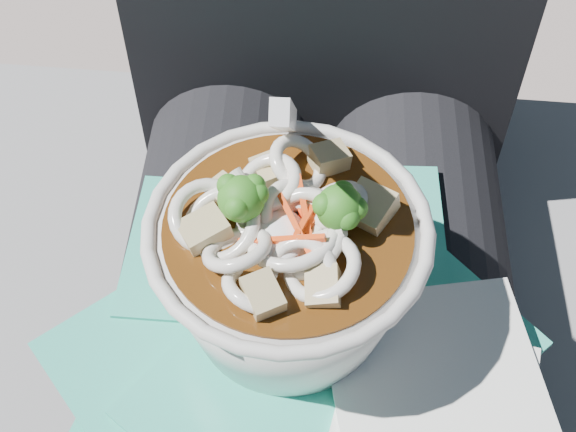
# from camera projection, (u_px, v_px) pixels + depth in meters

# --- Properties ---
(stone_ledge) EXTENTS (1.02, 0.54, 0.48)m
(stone_ledge) POSITION_uv_depth(u_px,v_px,m) (310.00, 375.00, 0.97)
(stone_ledge) COLOR slate
(stone_ledge) RESTS_ON ground
(lap) EXTENTS (0.33, 0.48, 0.16)m
(lap) POSITION_uv_depth(u_px,v_px,m) (312.00, 365.00, 0.63)
(lap) COLOR black
(lap) RESTS_ON stone_ledge
(person_body) EXTENTS (0.34, 0.94, 1.03)m
(person_body) POSITION_uv_depth(u_px,v_px,m) (317.00, 256.00, 0.67)
(person_body) COLOR black
(person_body) RESTS_ON ground
(plastic_bag) EXTENTS (0.35, 0.41, 0.02)m
(plastic_bag) POSITION_uv_depth(u_px,v_px,m) (270.00, 375.00, 0.53)
(plastic_bag) COLOR #2AAF94
(plastic_bag) RESTS_ON lap
(napkins) EXTENTS (0.16, 0.17, 0.01)m
(napkins) POSITION_uv_depth(u_px,v_px,m) (435.00, 394.00, 0.50)
(napkins) COLOR white
(napkins) RESTS_ON plastic_bag
(udon_bowl) EXTENTS (0.19, 0.19, 0.20)m
(udon_bowl) POSITION_uv_depth(u_px,v_px,m) (287.00, 261.00, 0.50)
(udon_bowl) COLOR silver
(udon_bowl) RESTS_ON plastic_bag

